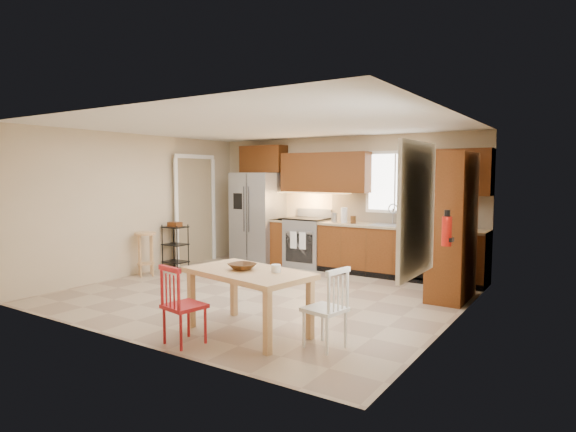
% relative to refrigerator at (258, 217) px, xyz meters
% --- Properties ---
extents(floor, '(5.50, 5.50, 0.00)m').
position_rel_refrigerator_xyz_m(floor, '(1.70, -2.12, -0.91)').
color(floor, tan).
rests_on(floor, ground).
extents(ceiling, '(5.50, 5.00, 0.02)m').
position_rel_refrigerator_xyz_m(ceiling, '(1.70, -2.12, 1.59)').
color(ceiling, silver).
rests_on(ceiling, ground).
extents(wall_back, '(5.50, 0.02, 2.50)m').
position_rel_refrigerator_xyz_m(wall_back, '(1.70, 0.38, 0.34)').
color(wall_back, '#CCB793').
rests_on(wall_back, ground).
extents(wall_front, '(5.50, 0.02, 2.50)m').
position_rel_refrigerator_xyz_m(wall_front, '(1.70, -4.62, 0.34)').
color(wall_front, '#CCB793').
rests_on(wall_front, ground).
extents(wall_left, '(0.02, 5.00, 2.50)m').
position_rel_refrigerator_xyz_m(wall_left, '(-1.05, -2.12, 0.34)').
color(wall_left, '#CCB793').
rests_on(wall_left, ground).
extents(wall_right, '(0.02, 5.00, 2.50)m').
position_rel_refrigerator_xyz_m(wall_right, '(4.45, -2.12, 0.34)').
color(wall_right, '#CCB793').
rests_on(wall_right, ground).
extents(refrigerator, '(0.92, 0.75, 1.82)m').
position_rel_refrigerator_xyz_m(refrigerator, '(0.00, 0.00, 0.00)').
color(refrigerator, gray).
rests_on(refrigerator, floor).
extents(range_stove, '(0.76, 0.63, 0.92)m').
position_rel_refrigerator_xyz_m(range_stove, '(1.15, 0.06, -0.45)').
color(range_stove, gray).
rests_on(range_stove, floor).
extents(base_cabinet_narrow, '(0.30, 0.60, 0.90)m').
position_rel_refrigerator_xyz_m(base_cabinet_narrow, '(0.60, 0.08, -0.46)').
color(base_cabinet_narrow, brown).
rests_on(base_cabinet_narrow, floor).
extents(base_cabinet_run, '(2.92, 0.60, 0.90)m').
position_rel_refrigerator_xyz_m(base_cabinet_run, '(2.99, 0.08, -0.46)').
color(base_cabinet_run, brown).
rests_on(base_cabinet_run, floor).
extents(dishwasher, '(0.60, 0.02, 0.78)m').
position_rel_refrigerator_xyz_m(dishwasher, '(3.55, -0.22, -0.46)').
color(dishwasher, black).
rests_on(dishwasher, floor).
extents(backsplash, '(2.92, 0.03, 0.55)m').
position_rel_refrigerator_xyz_m(backsplash, '(2.99, 0.36, 0.27)').
color(backsplash, beige).
rests_on(backsplash, wall_back).
extents(upper_over_fridge, '(1.00, 0.35, 0.55)m').
position_rel_refrigerator_xyz_m(upper_over_fridge, '(0.00, 0.20, 1.19)').
color(upper_over_fridge, '#56260E').
rests_on(upper_over_fridge, wall_back).
extents(upper_left_block, '(1.80, 0.35, 0.75)m').
position_rel_refrigerator_xyz_m(upper_left_block, '(1.45, 0.20, 0.92)').
color(upper_left_block, '#56260E').
rests_on(upper_left_block, wall_back).
extents(upper_right_block, '(1.00, 0.35, 0.75)m').
position_rel_refrigerator_xyz_m(upper_right_block, '(3.95, 0.20, 0.92)').
color(upper_right_block, '#56260E').
rests_on(upper_right_block, wall_back).
extents(window_back, '(1.12, 0.04, 1.12)m').
position_rel_refrigerator_xyz_m(window_back, '(2.80, 0.35, 0.74)').
color(window_back, white).
rests_on(window_back, wall_back).
extents(sink, '(0.62, 0.46, 0.16)m').
position_rel_refrigerator_xyz_m(sink, '(2.80, 0.08, -0.05)').
color(sink, gray).
rests_on(sink, base_cabinet_run).
extents(undercab_glow, '(1.60, 0.30, 0.01)m').
position_rel_refrigerator_xyz_m(undercab_glow, '(1.15, 0.17, 0.52)').
color(undercab_glow, '#FFBF66').
rests_on(undercab_glow, wall_back).
extents(soap_bottle, '(0.09, 0.09, 0.19)m').
position_rel_refrigerator_xyz_m(soap_bottle, '(3.18, -0.02, 0.09)').
color(soap_bottle, '#B6150C').
rests_on(soap_bottle, base_cabinet_run).
extents(paper_towel, '(0.12, 0.12, 0.28)m').
position_rel_refrigerator_xyz_m(paper_towel, '(1.95, 0.03, 0.13)').
color(paper_towel, white).
rests_on(paper_towel, base_cabinet_run).
extents(canister_steel, '(0.11, 0.11, 0.18)m').
position_rel_refrigerator_xyz_m(canister_steel, '(1.75, 0.03, 0.08)').
color(canister_steel, gray).
rests_on(canister_steel, base_cabinet_run).
extents(canister_wood, '(0.10, 0.10, 0.14)m').
position_rel_refrigerator_xyz_m(canister_wood, '(2.15, -0.00, 0.06)').
color(canister_wood, '#512F15').
rests_on(canister_wood, base_cabinet_run).
extents(pantry, '(0.50, 0.95, 2.10)m').
position_rel_refrigerator_xyz_m(pantry, '(4.13, -0.93, 0.14)').
color(pantry, brown).
rests_on(pantry, floor).
extents(fire_extinguisher, '(0.12, 0.12, 0.36)m').
position_rel_refrigerator_xyz_m(fire_extinguisher, '(4.33, -1.98, 0.19)').
color(fire_extinguisher, '#B6150C').
rests_on(fire_extinguisher, wall_right).
extents(window_right, '(0.04, 1.02, 1.32)m').
position_rel_refrigerator_xyz_m(window_right, '(4.38, -3.27, 0.54)').
color(window_right, white).
rests_on(window_right, wall_right).
extents(doorway, '(0.04, 0.95, 2.10)m').
position_rel_refrigerator_xyz_m(doorway, '(-0.97, -0.82, 0.14)').
color(doorway, '#8C7A59').
rests_on(doorway, wall_left).
extents(dining_table, '(1.56, 1.05, 0.70)m').
position_rel_refrigerator_xyz_m(dining_table, '(2.60, -3.68, -0.56)').
color(dining_table, tan).
rests_on(dining_table, floor).
extents(chair_red, '(0.46, 0.46, 0.84)m').
position_rel_refrigerator_xyz_m(chair_red, '(2.25, -4.33, -0.49)').
color(chair_red, '#A7191D').
rests_on(chair_red, floor).
extents(chair_white, '(0.46, 0.46, 0.84)m').
position_rel_refrigerator_xyz_m(chair_white, '(3.55, -3.63, -0.49)').
color(chair_white, white).
rests_on(chair_white, floor).
extents(table_bowl, '(0.34, 0.34, 0.07)m').
position_rel_refrigerator_xyz_m(table_bowl, '(2.51, -3.68, -0.20)').
color(table_bowl, '#512F15').
rests_on(table_bowl, dining_table).
extents(table_jar, '(0.11, 0.11, 0.11)m').
position_rel_refrigerator_xyz_m(table_jar, '(2.92, -3.59, -0.17)').
color(table_jar, white).
rests_on(table_jar, dining_table).
extents(bar_stool, '(0.43, 0.43, 0.77)m').
position_rel_refrigerator_xyz_m(bar_stool, '(-0.79, -2.25, -0.52)').
color(bar_stool, tan).
rests_on(bar_stool, floor).
extents(utility_cart, '(0.43, 0.34, 0.85)m').
position_rel_refrigerator_xyz_m(utility_cart, '(-0.80, -1.53, -0.49)').
color(utility_cart, black).
rests_on(utility_cart, floor).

